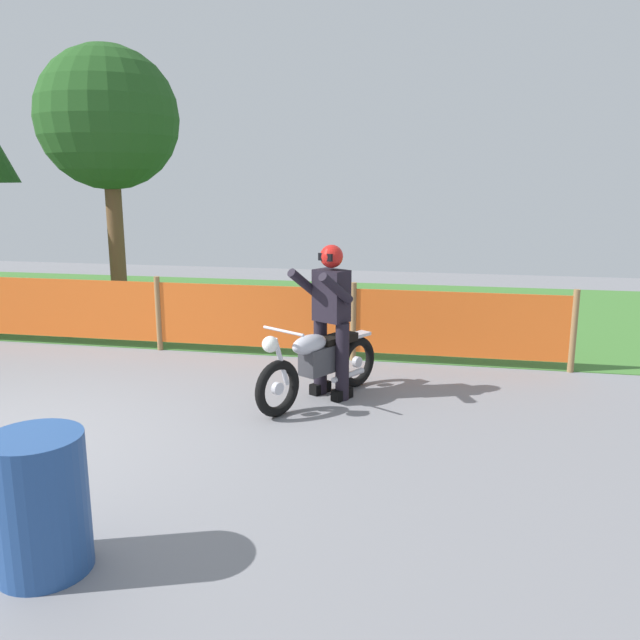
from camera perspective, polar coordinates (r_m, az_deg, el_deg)
name	(u,v)px	position (r m, az deg, el deg)	size (l,w,h in m)	color
grass_verge	(234,306)	(12.33, -7.65, 1.22)	(24.00, 6.47, 0.01)	#427A33
barrier_fence	(158,312)	(9.29, -14.13, 0.65)	(11.12, 0.08, 1.05)	olive
tree_near_left	(108,120)	(11.98, -18.27, 16.49)	(2.40, 2.40, 4.58)	brown
motorcycle_lead	(319,362)	(6.96, -0.06, -3.78)	(1.05, 1.67, 0.89)	black
rider_lead	(330,316)	(6.97, 0.92, 0.36)	(0.71, 0.72, 1.69)	black
spare_drum	(40,504)	(4.41, -23.59, -14.70)	(0.58, 0.58, 0.88)	navy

